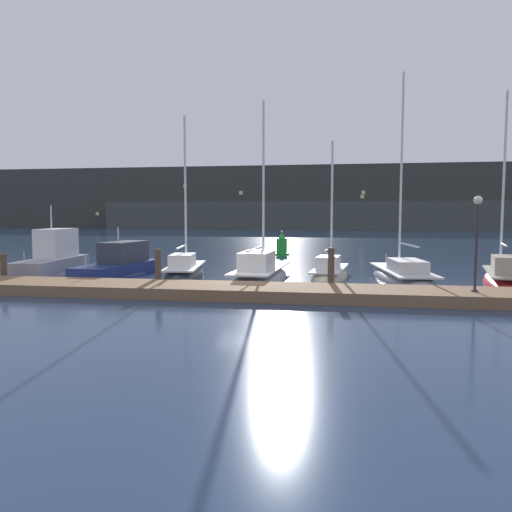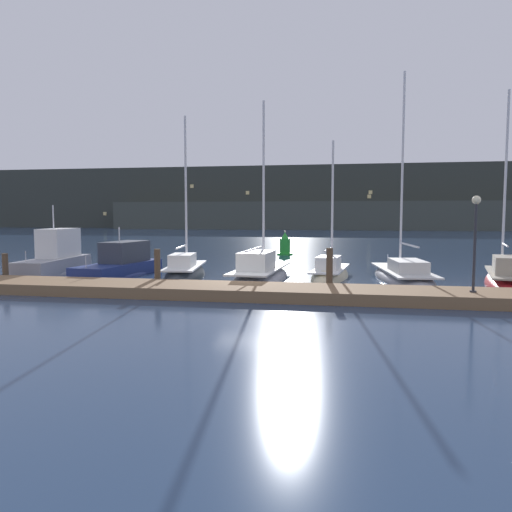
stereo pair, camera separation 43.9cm
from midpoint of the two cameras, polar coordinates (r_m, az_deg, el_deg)
name	(u,v)px [view 1 (the left image)]	position (r m, az deg, el deg)	size (l,w,h in m)	color
ground_plane	(245,288)	(22.68, -1.81, -3.66)	(400.00, 400.00, 0.00)	navy
dock	(234,291)	(20.37, -3.10, -4.00)	(30.83, 2.80, 0.45)	brown
mooring_pile_0	(4,269)	(26.73, -27.29, -1.33)	(0.28, 0.28, 1.46)	#4C3D2D
mooring_pile_1	(158,269)	(22.96, -11.65, -1.43)	(0.28, 0.28, 1.77)	#4C3D2D
mooring_pile_2	(331,270)	(21.44, 7.99, -1.63)	(0.28, 0.28, 1.91)	#4C3D2D
motorboat_berth_1	(53,265)	(30.00, -22.59, -0.95)	(2.43, 6.70, 4.34)	gray
motorboat_berth_2	(119,270)	(28.08, -15.84, -1.50)	(3.02, 6.91, 3.11)	navy
sailboat_berth_3	(185,276)	(26.42, -8.62, -2.26)	(2.84, 6.57, 9.28)	#2D3338
sailboat_berth_4	(260,277)	(25.30, 0.01, -2.37)	(2.74, 8.13, 9.66)	gray
sailboat_berth_5	(330,276)	(26.50, 7.95, -2.23)	(2.40, 6.16, 7.86)	beige
sailboat_berth_6	(402,276)	(26.82, 15.94, -2.27)	(3.44, 8.62, 11.20)	gray
sailboat_berth_7	(501,281)	(26.42, 25.78, -2.54)	(2.82, 6.98, 9.76)	red
channel_buoy	(282,246)	(40.81, 2.65, 1.17)	(1.28, 1.28, 1.99)	green
dock_lamppost	(477,227)	(20.13, 23.38, 3.06)	(0.32, 0.32, 3.57)	#2D2D33
hillside_backdrop	(336,200)	(117.33, 8.97, 6.32)	(240.00, 23.00, 14.11)	#333833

